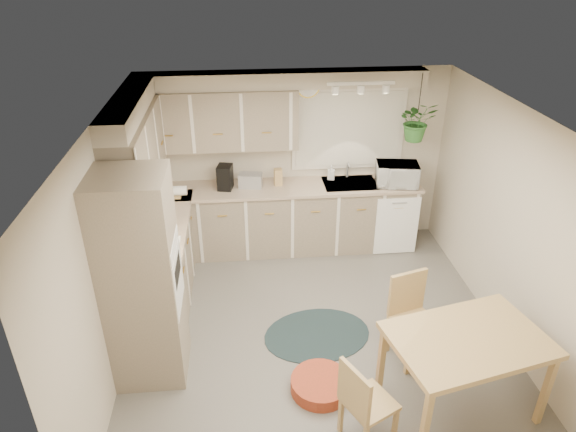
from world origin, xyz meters
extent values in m
plane|color=#656159|center=(0.00, 0.00, 0.00)|extent=(4.20, 4.20, 0.00)
plane|color=silver|center=(0.00, 0.00, 2.40)|extent=(4.20, 4.20, 0.00)
cube|color=beige|center=(0.00, 2.10, 1.20)|extent=(4.00, 0.04, 2.40)
cube|color=beige|center=(0.00, -2.10, 1.20)|extent=(4.00, 0.04, 2.40)
cube|color=beige|center=(-2.00, 0.00, 1.20)|extent=(0.04, 4.20, 2.40)
cube|color=beige|center=(2.00, 0.00, 1.20)|extent=(0.04, 4.20, 2.40)
cube|color=gray|center=(-1.70, 0.88, 0.45)|extent=(0.60, 1.85, 0.90)
cube|color=gray|center=(-0.20, 1.80, 0.45)|extent=(3.60, 0.60, 0.90)
cube|color=#C2A88D|center=(-1.69, 0.88, 0.92)|extent=(0.64, 1.89, 0.04)
cube|color=#C2A88D|center=(-0.20, 1.79, 0.92)|extent=(3.64, 0.64, 0.04)
cube|color=gray|center=(-1.68, -0.38, 1.05)|extent=(0.65, 0.65, 2.10)
cube|color=white|center=(-1.35, -0.38, 1.05)|extent=(0.02, 0.56, 0.58)
cube|color=gray|center=(-1.82, 1.00, 1.83)|extent=(0.35, 2.00, 0.75)
cube|color=gray|center=(-1.00, 1.93, 1.83)|extent=(2.00, 0.35, 0.75)
cube|color=beige|center=(-1.85, 1.00, 2.30)|extent=(0.30, 2.00, 0.20)
cube|color=beige|center=(-0.20, 1.95, 2.30)|extent=(3.60, 0.30, 0.20)
cube|color=white|center=(-1.68, 0.30, 0.94)|extent=(0.52, 0.58, 0.02)
cube|color=white|center=(-1.70, 0.30, 1.40)|extent=(0.40, 0.60, 0.14)
cube|color=white|center=(0.70, 2.07, 1.60)|extent=(1.40, 0.02, 1.00)
cube|color=silver|center=(0.70, 2.08, 1.60)|extent=(1.50, 0.02, 1.10)
cube|color=#ADB0B5|center=(0.70, 1.80, 0.90)|extent=(0.70, 0.48, 0.10)
cube|color=white|center=(1.30, 1.49, 0.42)|extent=(0.58, 0.02, 0.83)
cube|color=white|center=(0.70, 1.55, 2.33)|extent=(0.80, 0.04, 0.04)
cylinder|color=gold|center=(0.15, 2.07, 2.18)|extent=(0.30, 0.03, 0.30)
cube|color=tan|center=(1.12, -1.14, 0.41)|extent=(1.46, 1.13, 0.82)
cube|color=tan|center=(0.24, -1.37, 0.42)|extent=(0.53, 0.53, 0.84)
cube|color=tan|center=(0.92, -0.48, 0.46)|extent=(0.53, 0.53, 0.92)
ellipsoid|color=black|center=(0.01, -0.06, 0.01)|extent=(1.28, 1.04, 0.01)
cylinder|color=#A93821|center=(-0.08, -0.83, 0.07)|extent=(0.66, 0.66, 0.13)
imported|color=white|center=(1.29, 1.70, 1.12)|extent=(0.58, 0.38, 0.36)
imported|color=white|center=(0.47, 1.95, 0.99)|extent=(0.13, 0.22, 0.09)
imported|color=#326F2C|center=(1.48, 1.70, 1.75)|extent=(0.47, 0.52, 0.40)
cube|color=black|center=(-0.95, 1.80, 1.10)|extent=(0.22, 0.25, 0.32)
cube|color=#ADB0B5|center=(-0.62, 1.82, 1.03)|extent=(0.32, 0.22, 0.18)
cube|color=tan|center=(-0.26, 1.85, 1.05)|extent=(0.11, 0.11, 0.22)
camera|label=1|loc=(-0.72, -4.32, 3.76)|focal=32.00mm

